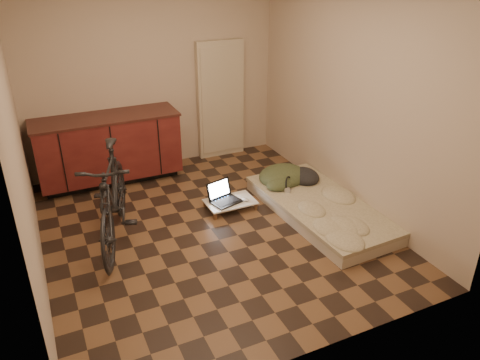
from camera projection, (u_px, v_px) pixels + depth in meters
name	position (u px, v px, depth m)	size (l,w,h in m)	color
room_shell	(207.00, 118.00, 4.67)	(3.50, 4.00, 2.60)	brown
cabinets	(109.00, 149.00, 6.14)	(1.84, 0.62, 0.91)	black
appliance_panel	(220.00, 100.00, 6.81)	(0.70, 0.10, 1.70)	beige
bicycle	(112.00, 192.00, 4.80)	(0.52, 1.77, 1.14)	black
futon	(321.00, 208.00, 5.49)	(1.03, 2.01, 0.17)	beige
clothing_pile	(289.00, 170.00, 5.92)	(0.66, 0.55, 0.27)	#384226
headphones	(289.00, 184.00, 5.71)	(0.22, 0.20, 0.15)	black
lap_desk	(230.00, 202.00, 5.62)	(0.59, 0.38, 0.10)	brown
laptop	(224.00, 197.00, 5.60)	(0.40, 0.38, 0.23)	black
mouse	(245.00, 200.00, 5.61)	(0.06, 0.10, 0.03)	silver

